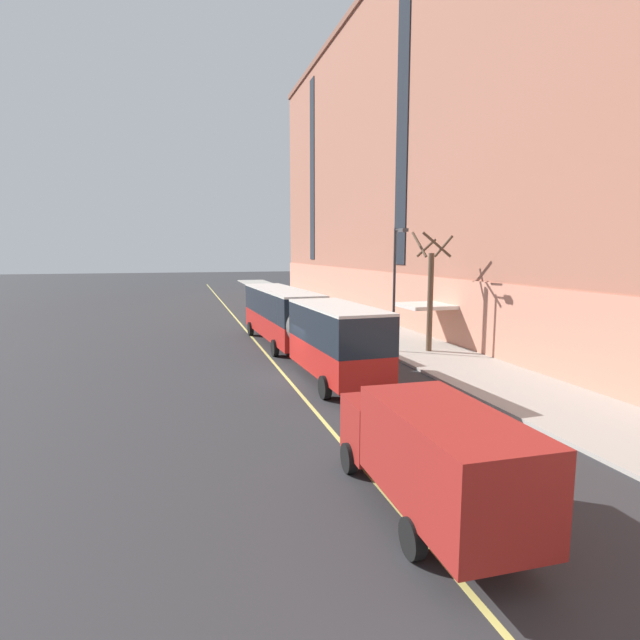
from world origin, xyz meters
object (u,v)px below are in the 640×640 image
(box_truck, at_px, (430,451))
(fire_hydrant, at_px, (317,313))
(parked_car_red_3, at_px, (281,301))
(parked_car_white_2, at_px, (295,308))
(street_lamp, at_px, (396,278))
(street_tree_mid_block, at_px, (430,291))
(parked_car_navy_0, at_px, (321,320))
(city_bus, at_px, (298,321))

(box_truck, bearing_deg, fire_hydrant, 78.84)
(parked_car_red_3, xyz_separation_m, box_truck, (-5.19, -43.45, 0.82))
(parked_car_white_2, distance_m, parked_car_red_3, 6.82)
(parked_car_white_2, xyz_separation_m, box_truck, (-5.18, -36.63, 0.82))
(parked_car_white_2, bearing_deg, street_lamp, -84.73)
(parked_car_white_2, height_order, parked_car_red_3, same)
(street_tree_mid_block, relative_size, street_lamp, 0.98)
(parked_car_white_2, bearing_deg, parked_car_navy_0, -89.54)
(street_tree_mid_block, xyz_separation_m, fire_hydrant, (-2.21, 17.64, -3.34))
(fire_hydrant, bearing_deg, street_lamp, -89.67)
(parked_car_navy_0, distance_m, parked_car_white_2, 8.90)
(city_bus, xyz_separation_m, street_lamp, (5.78, -0.83, 2.47))
(city_bus, height_order, street_tree_mid_block, street_tree_mid_block)
(city_bus, distance_m, parked_car_red_3, 25.53)
(parked_car_navy_0, xyz_separation_m, street_lamp, (1.70, -10.28, 3.84))
(street_tree_mid_block, bearing_deg, fire_hydrant, 97.13)
(parked_car_red_3, distance_m, box_truck, 43.76)
(city_bus, bearing_deg, fire_hydrant, 70.96)
(parked_car_navy_0, height_order, street_tree_mid_block, street_tree_mid_block)
(city_bus, height_order, parked_car_red_3, city_bus)
(box_truck, xyz_separation_m, fire_hydrant, (6.85, 34.74, -1.11))
(city_bus, relative_size, fire_hydrant, 28.49)
(street_tree_mid_block, bearing_deg, box_truck, -117.91)
(fire_hydrant, bearing_deg, box_truck, -101.16)
(box_truck, height_order, street_lamp, street_lamp)
(parked_car_red_3, xyz_separation_m, street_lamp, (1.76, -26.01, 3.83))
(parked_car_white_2, relative_size, box_truck, 0.64)
(street_lamp, bearing_deg, parked_car_white_2, 95.27)
(city_bus, bearing_deg, parked_car_white_2, 77.67)
(street_lamp, relative_size, fire_hydrant, 10.22)
(parked_car_white_2, height_order, street_tree_mid_block, street_tree_mid_block)
(parked_car_navy_0, distance_m, street_tree_mid_block, 11.69)
(parked_car_red_3, bearing_deg, city_bus, -99.07)
(street_tree_mid_block, bearing_deg, parked_car_navy_0, 109.69)
(city_bus, relative_size, street_lamp, 2.79)
(parked_car_white_2, distance_m, fire_hydrant, 2.54)
(box_truck, bearing_deg, parked_car_red_3, 83.19)
(city_bus, xyz_separation_m, parked_car_red_3, (4.02, 25.18, -1.36))
(parked_car_red_3, bearing_deg, parked_car_navy_0, -89.76)
(parked_car_red_3, relative_size, fire_hydrant, 6.45)
(city_bus, xyz_separation_m, street_tree_mid_block, (7.89, -1.17, 1.69))
(parked_car_red_3, distance_m, fire_hydrant, 8.87)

